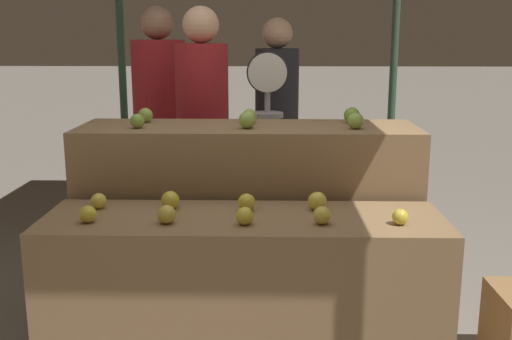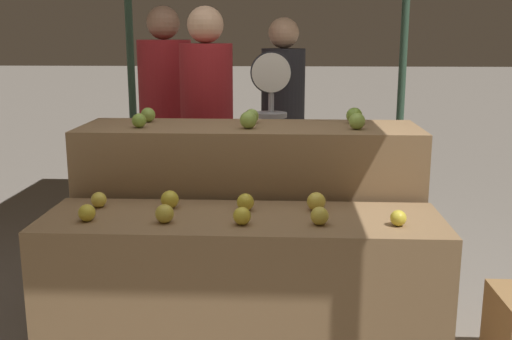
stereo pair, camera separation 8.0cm
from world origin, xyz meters
TOP-DOWN VIEW (x-y plane):
  - display_counter_front at (0.00, 0.00)m, footprint 1.82×0.55m
  - display_counter_back at (0.00, 0.60)m, footprint 1.82×0.55m
  - apple_front_0 at (-0.68, -0.10)m, footprint 0.08×0.08m
  - apple_front_1 at (-0.33, -0.11)m, footprint 0.08×0.08m
  - apple_front_2 at (0.01, -0.12)m, footprint 0.08×0.08m
  - apple_front_3 at (0.35, -0.10)m, footprint 0.08×0.08m
  - apple_front_4 at (0.68, -0.10)m, footprint 0.07×0.07m
  - apple_front_5 at (-0.69, 0.12)m, footprint 0.07×0.07m
  - apple_front_6 at (-0.35, 0.12)m, footprint 0.09×0.09m
  - apple_front_7 at (0.01, 0.10)m, footprint 0.08×0.08m
  - apple_front_8 at (0.34, 0.11)m, footprint 0.09×0.09m
  - apple_back_0 at (-0.58, 0.50)m, footprint 0.08×0.08m
  - apple_back_1 at (-0.00, 0.50)m, footprint 0.09×0.09m
  - apple_back_2 at (0.56, 0.50)m, footprint 0.09×0.09m
  - apple_back_3 at (-0.58, 0.71)m, footprint 0.08×0.08m
  - apple_back_4 at (0.01, 0.70)m, footprint 0.08×0.08m
  - apple_back_5 at (0.57, 0.71)m, footprint 0.09×0.09m
  - produce_scale at (0.10, 1.14)m, footprint 0.26×0.20m
  - person_vendor_at_scale at (-0.32, 1.32)m, footprint 0.40×0.40m
  - person_customer_left at (0.17, 1.99)m, footprint 0.41×0.41m
  - person_customer_right at (-0.69, 1.78)m, footprint 0.52×0.52m

SIDE VIEW (x-z plane):
  - display_counter_front at x=0.00m, z-range 0.00..0.81m
  - display_counter_back at x=0.00m, z-range 0.00..1.13m
  - apple_front_4 at x=0.68m, z-range 0.81..0.88m
  - apple_front_5 at x=-0.69m, z-range 0.81..0.88m
  - apple_front_0 at x=-0.68m, z-range 0.81..0.88m
  - apple_front_2 at x=0.01m, z-range 0.81..0.88m
  - apple_front_3 at x=0.35m, z-range 0.81..0.89m
  - apple_front_7 at x=0.01m, z-range 0.81..0.89m
  - apple_front_1 at x=-0.33m, z-range 0.81..0.89m
  - apple_front_6 at x=-0.35m, z-range 0.81..0.89m
  - apple_front_8 at x=0.34m, z-range 0.81..0.89m
  - person_customer_left at x=0.17m, z-range 0.15..1.89m
  - person_vendor_at_scale at x=-0.32m, z-range 0.15..1.94m
  - person_customer_right at x=-0.69m, z-range 0.14..1.96m
  - produce_scale at x=0.10m, z-range 0.33..1.85m
  - apple_back_0 at x=-0.58m, z-range 1.13..1.21m
  - apple_back_4 at x=0.01m, z-range 1.13..1.21m
  - apple_back_3 at x=-0.58m, z-range 1.13..1.21m
  - apple_back_2 at x=0.56m, z-range 1.13..1.22m
  - apple_back_5 at x=0.57m, z-range 1.13..1.22m
  - apple_back_1 at x=0.00m, z-range 1.13..1.22m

